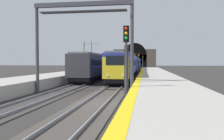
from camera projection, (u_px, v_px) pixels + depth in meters
ground_plane at (96, 104)px, 14.37m from camera, size 320.00×320.00×0.00m
platform_right at (169, 97)px, 13.68m from camera, size 112.00×4.68×1.04m
platform_right_edge_strip at (135, 88)px, 13.97m from camera, size 112.00×0.50×0.01m
track_main_line at (96, 103)px, 14.36m from camera, size 160.00×2.84×0.21m
track_adjacent_line at (34, 101)px, 14.99m from camera, size 160.00×2.62×0.21m
train_main_approaching at (132, 64)px, 53.06m from camera, size 61.68×3.01×4.71m
train_adjacent_platform at (114, 64)px, 53.53m from camera, size 58.56×2.96×4.69m
railway_signal_near at (126, 56)px, 14.63m from camera, size 0.39×0.38×4.99m
railway_signal_mid at (139, 63)px, 40.15m from camera, size 0.39×0.38×4.27m
railway_signal_far at (143, 61)px, 95.93m from camera, size 0.39×0.38×5.37m
overhead_signal_gantry at (83, 25)px, 18.89m from camera, size 0.70×8.48×7.67m
tunnel_portal at (135, 58)px, 107.07m from camera, size 2.36×19.97×11.67m
catenary_mast_near at (84, 57)px, 54.09m from camera, size 0.22×2.34×7.59m
catenary_mast_far at (92, 56)px, 61.56m from camera, size 0.22×2.31×8.26m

